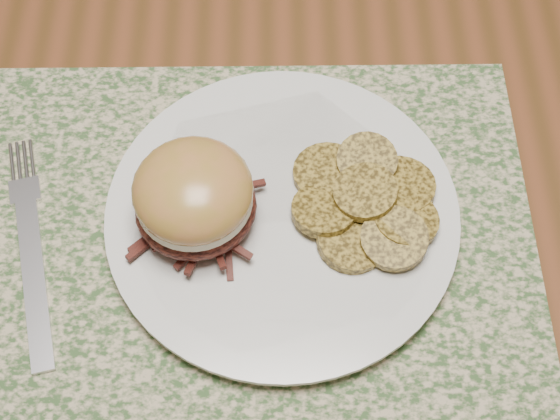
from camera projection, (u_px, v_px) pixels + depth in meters
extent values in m
plane|color=brown|center=(149.00, 312.00, 1.39)|extent=(3.50, 3.50, 0.00)
cube|color=brown|center=(38.00, 28.00, 0.75)|extent=(1.50, 0.90, 0.04)
cylinder|color=brown|center=(557.00, 2.00, 1.27)|extent=(0.06, 0.06, 0.71)
cube|color=#36542B|center=(249.00, 231.00, 0.62)|extent=(0.45, 0.33, 0.00)
cylinder|color=silver|center=(282.00, 215.00, 0.61)|extent=(0.26, 0.26, 0.02)
ellipsoid|color=black|center=(196.00, 208.00, 0.58)|extent=(0.11, 0.11, 0.04)
cylinder|color=beige|center=(194.00, 196.00, 0.57)|extent=(0.11, 0.11, 0.01)
ellipsoid|color=#A66C36|center=(193.00, 190.00, 0.56)|extent=(0.11, 0.11, 0.05)
cylinder|color=olive|center=(328.00, 173.00, 0.62)|extent=(0.06, 0.06, 0.01)
cylinder|color=olive|center=(367.00, 161.00, 0.62)|extent=(0.06, 0.06, 0.02)
cylinder|color=olive|center=(399.00, 187.00, 0.61)|extent=(0.06, 0.06, 0.02)
cylinder|color=olive|center=(324.00, 210.00, 0.60)|extent=(0.07, 0.07, 0.02)
cylinder|color=olive|center=(365.00, 192.00, 0.59)|extent=(0.07, 0.07, 0.02)
cylinder|color=olive|center=(406.00, 220.00, 0.59)|extent=(0.07, 0.07, 0.02)
cylinder|color=olive|center=(352.00, 241.00, 0.59)|extent=(0.06, 0.06, 0.02)
cylinder|color=olive|center=(394.00, 238.00, 0.58)|extent=(0.05, 0.06, 0.02)
cube|color=silver|center=(35.00, 282.00, 0.59)|extent=(0.05, 0.14, 0.00)
cube|color=silver|center=(25.00, 191.00, 0.63)|extent=(0.03, 0.03, 0.00)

